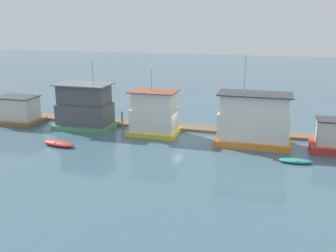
{
  "coord_description": "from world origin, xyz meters",
  "views": [
    {
      "loc": [
        10.15,
        -37.36,
        12.14
      ],
      "look_at": [
        0.0,
        -1.0,
        1.4
      ],
      "focal_mm": 40.0,
      "sensor_mm": 36.0,
      "label": 1
    }
  ],
  "objects_px": {
    "houseboat_green": "(85,108)",
    "dinghy_red": "(58,143)",
    "mooring_post_near_left": "(172,125)",
    "houseboat_orange": "(253,121)",
    "houseboat_brown": "(18,111)",
    "mooring_post_near_right": "(122,119)",
    "dinghy_teal": "(296,161)",
    "mooring_post_far_left": "(29,111)",
    "houseboat_yellow": "(154,114)"
  },
  "relations": [
    {
      "from": "houseboat_green",
      "to": "mooring_post_near_left",
      "type": "xyz_separation_m",
      "value": [
        10.06,
        1.4,
        -1.65
      ]
    },
    {
      "from": "houseboat_orange",
      "to": "dinghy_red",
      "type": "distance_m",
      "value": 19.56
    },
    {
      "from": "houseboat_brown",
      "to": "houseboat_green",
      "type": "distance_m",
      "value": 8.8
    },
    {
      "from": "mooring_post_near_right",
      "to": "mooring_post_near_left",
      "type": "height_order",
      "value": "mooring_post_near_right"
    },
    {
      "from": "houseboat_yellow",
      "to": "houseboat_green",
      "type": "bearing_deg",
      "value": 178.94
    },
    {
      "from": "mooring_post_near_right",
      "to": "mooring_post_near_left",
      "type": "xyz_separation_m",
      "value": [
        6.06,
        0.0,
        -0.2
      ]
    },
    {
      "from": "houseboat_yellow",
      "to": "mooring_post_near_left",
      "type": "relative_size",
      "value": 4.75
    },
    {
      "from": "houseboat_brown",
      "to": "mooring_post_near_left",
      "type": "height_order",
      "value": "houseboat_brown"
    },
    {
      "from": "houseboat_yellow",
      "to": "dinghy_red",
      "type": "distance_m",
      "value": 10.5
    },
    {
      "from": "dinghy_red",
      "to": "mooring_post_near_right",
      "type": "xyz_separation_m",
      "value": [
        3.55,
        8.07,
        0.69
      ]
    },
    {
      "from": "houseboat_green",
      "to": "houseboat_orange",
      "type": "distance_m",
      "value": 19.07
    },
    {
      "from": "houseboat_yellow",
      "to": "mooring_post_near_right",
      "type": "xyz_separation_m",
      "value": [
        -4.44,
        1.56,
        -1.31
      ]
    },
    {
      "from": "houseboat_orange",
      "to": "mooring_post_near_right",
      "type": "height_order",
      "value": "houseboat_orange"
    },
    {
      "from": "houseboat_yellow",
      "to": "mooring_post_near_left",
      "type": "distance_m",
      "value": 2.71
    },
    {
      "from": "houseboat_yellow",
      "to": "mooring_post_near_right",
      "type": "distance_m",
      "value": 4.89
    },
    {
      "from": "houseboat_orange",
      "to": "dinghy_red",
      "type": "height_order",
      "value": "houseboat_orange"
    },
    {
      "from": "houseboat_orange",
      "to": "dinghy_teal",
      "type": "height_order",
      "value": "houseboat_orange"
    },
    {
      "from": "houseboat_yellow",
      "to": "houseboat_orange",
      "type": "distance_m",
      "value": 10.65
    },
    {
      "from": "houseboat_yellow",
      "to": "mooring_post_near_right",
      "type": "height_order",
      "value": "houseboat_yellow"
    },
    {
      "from": "houseboat_orange",
      "to": "houseboat_brown",
      "type": "bearing_deg",
      "value": 178.65
    },
    {
      "from": "dinghy_red",
      "to": "mooring_post_near_right",
      "type": "distance_m",
      "value": 8.84
    },
    {
      "from": "dinghy_red",
      "to": "mooring_post_far_left",
      "type": "relative_size",
      "value": 1.74
    },
    {
      "from": "houseboat_green",
      "to": "dinghy_red",
      "type": "bearing_deg",
      "value": -86.21
    },
    {
      "from": "houseboat_green",
      "to": "dinghy_teal",
      "type": "xyz_separation_m",
      "value": [
        23.08,
        -5.09,
        -2.2
      ]
    },
    {
      "from": "dinghy_red",
      "to": "dinghy_teal",
      "type": "height_order",
      "value": "dinghy_red"
    },
    {
      "from": "houseboat_yellow",
      "to": "mooring_post_far_left",
      "type": "bearing_deg",
      "value": 174.78
    },
    {
      "from": "houseboat_orange",
      "to": "houseboat_green",
      "type": "bearing_deg",
      "value": 176.88
    },
    {
      "from": "mooring_post_far_left",
      "to": "mooring_post_near_right",
      "type": "bearing_deg",
      "value": 0.0
    },
    {
      "from": "houseboat_brown",
      "to": "mooring_post_near_right",
      "type": "height_order",
      "value": "houseboat_brown"
    },
    {
      "from": "mooring_post_near_left",
      "to": "houseboat_yellow",
      "type": "bearing_deg",
      "value": -136.11
    },
    {
      "from": "houseboat_green",
      "to": "mooring_post_near_left",
      "type": "relative_size",
      "value": 5.21
    },
    {
      "from": "dinghy_teal",
      "to": "mooring_post_near_right",
      "type": "xyz_separation_m",
      "value": [
        -19.09,
        6.49,
        0.76
      ]
    },
    {
      "from": "houseboat_brown",
      "to": "houseboat_yellow",
      "type": "xyz_separation_m",
      "value": [
        17.18,
        0.23,
        0.72
      ]
    },
    {
      "from": "houseboat_green",
      "to": "dinghy_red",
      "type": "xyz_separation_m",
      "value": [
        0.44,
        -6.66,
        -2.13
      ]
    },
    {
      "from": "dinghy_red",
      "to": "houseboat_brown",
      "type": "bearing_deg",
      "value": 145.64
    },
    {
      "from": "dinghy_red",
      "to": "dinghy_teal",
      "type": "distance_m",
      "value": 22.7
    },
    {
      "from": "houseboat_green",
      "to": "mooring_post_far_left",
      "type": "height_order",
      "value": "houseboat_green"
    },
    {
      "from": "houseboat_brown",
      "to": "dinghy_red",
      "type": "distance_m",
      "value": 11.2
    },
    {
      "from": "houseboat_brown",
      "to": "mooring_post_near_right",
      "type": "distance_m",
      "value": 12.88
    },
    {
      "from": "dinghy_teal",
      "to": "mooring_post_near_right",
      "type": "distance_m",
      "value": 20.18
    },
    {
      "from": "houseboat_yellow",
      "to": "dinghy_red",
      "type": "relative_size",
      "value": 1.88
    },
    {
      "from": "mooring_post_far_left",
      "to": "mooring_post_near_right",
      "type": "distance_m",
      "value": 12.63
    },
    {
      "from": "houseboat_brown",
      "to": "houseboat_green",
      "type": "relative_size",
      "value": 0.68
    },
    {
      "from": "houseboat_brown",
      "to": "houseboat_orange",
      "type": "relative_size",
      "value": 0.61
    },
    {
      "from": "houseboat_brown",
      "to": "dinghy_teal",
      "type": "bearing_deg",
      "value": -8.41
    },
    {
      "from": "dinghy_teal",
      "to": "houseboat_orange",
      "type": "bearing_deg",
      "value": 134.9
    },
    {
      "from": "mooring_post_far_left",
      "to": "mooring_post_near_left",
      "type": "relative_size",
      "value": 1.45
    },
    {
      "from": "houseboat_orange",
      "to": "mooring_post_near_left",
      "type": "xyz_separation_m",
      "value": [
        -8.99,
        2.44,
        -1.72
      ]
    },
    {
      "from": "houseboat_green",
      "to": "mooring_post_near_left",
      "type": "distance_m",
      "value": 10.29
    },
    {
      "from": "houseboat_orange",
      "to": "dinghy_red",
      "type": "xyz_separation_m",
      "value": [
        -18.6,
        -5.62,
        -2.2
      ]
    }
  ]
}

